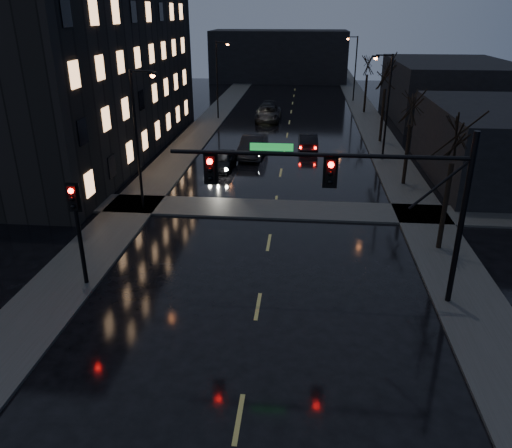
% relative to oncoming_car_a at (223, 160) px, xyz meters
% --- Properties ---
extents(sidewalk_left, '(3.00, 140.00, 0.12)m').
position_rel_oncoming_car_a_xyz_m(sidewalk_left, '(-4.15, 8.52, -0.63)').
color(sidewalk_left, '#2D2D2B').
rests_on(sidewalk_left, ground).
extents(sidewalk_right, '(3.00, 140.00, 0.12)m').
position_rel_oncoming_car_a_xyz_m(sidewalk_right, '(12.85, 8.52, -0.63)').
color(sidewalk_right, '#2D2D2B').
rests_on(sidewalk_right, ground).
extents(sidewalk_cross, '(40.00, 3.00, 0.12)m').
position_rel_oncoming_car_a_xyz_m(sidewalk_cross, '(4.35, -7.98, -0.63)').
color(sidewalk_cross, '#2D2D2B').
rests_on(sidewalk_cross, ground).
extents(apartment_block, '(12.00, 30.00, 12.00)m').
position_rel_oncoming_car_a_xyz_m(apartment_block, '(-12.15, 3.52, 5.31)').
color(apartment_block, black).
rests_on(apartment_block, ground).
extents(commercial_right_near, '(10.00, 14.00, 5.00)m').
position_rel_oncoming_car_a_xyz_m(commercial_right_near, '(19.85, -0.48, 1.81)').
color(commercial_right_near, black).
rests_on(commercial_right_near, ground).
extents(commercial_right_far, '(12.00, 18.00, 6.00)m').
position_rel_oncoming_car_a_xyz_m(commercial_right_far, '(21.35, 21.52, 2.31)').
color(commercial_right_far, black).
rests_on(commercial_right_far, ground).
extents(far_block, '(22.00, 10.00, 8.00)m').
position_rel_oncoming_car_a_xyz_m(far_block, '(1.35, 51.52, 3.31)').
color(far_block, black).
rests_on(far_block, ground).
extents(signal_mast, '(11.11, 0.41, 7.00)m').
position_rel_oncoming_car_a_xyz_m(signal_mast, '(8.20, -17.48, 4.18)').
color(signal_mast, black).
rests_on(signal_mast, ground).
extents(signal_pole_left, '(0.35, 0.41, 4.53)m').
position_rel_oncoming_car_a_xyz_m(signal_pole_left, '(-3.15, -17.49, 2.33)').
color(signal_pole_left, black).
rests_on(signal_pole_left, ground).
extents(tree_near, '(3.52, 3.52, 8.08)m').
position_rel_oncoming_car_a_xyz_m(tree_near, '(12.75, -12.48, 5.53)').
color(tree_near, black).
rests_on(tree_near, ground).
extents(tree_mid_a, '(3.30, 3.30, 7.58)m').
position_rel_oncoming_car_a_xyz_m(tree_mid_a, '(12.75, -2.48, 5.14)').
color(tree_mid_a, black).
rests_on(tree_mid_a, ground).
extents(tree_mid_b, '(3.74, 3.74, 8.59)m').
position_rel_oncoming_car_a_xyz_m(tree_mid_b, '(12.75, 9.52, 5.92)').
color(tree_mid_b, black).
rests_on(tree_mid_b, ground).
extents(tree_far, '(3.43, 3.43, 7.88)m').
position_rel_oncoming_car_a_xyz_m(tree_far, '(12.75, 23.52, 5.38)').
color(tree_far, black).
rests_on(tree_far, ground).
extents(streetlight_l_near, '(1.53, 0.28, 8.00)m').
position_rel_oncoming_car_a_xyz_m(streetlight_l_near, '(-3.23, -8.48, 4.09)').
color(streetlight_l_near, black).
rests_on(streetlight_l_near, ground).
extents(streetlight_l_far, '(1.53, 0.28, 8.00)m').
position_rel_oncoming_car_a_xyz_m(streetlight_l_far, '(-3.23, 18.52, 4.09)').
color(streetlight_l_far, black).
rests_on(streetlight_l_far, ground).
extents(streetlight_r_mid, '(1.53, 0.28, 8.00)m').
position_rel_oncoming_car_a_xyz_m(streetlight_r_mid, '(11.93, 3.52, 4.09)').
color(streetlight_r_mid, black).
rests_on(streetlight_r_mid, ground).
extents(streetlight_r_far, '(1.53, 0.28, 8.00)m').
position_rel_oncoming_car_a_xyz_m(streetlight_r_far, '(11.93, 31.52, 4.09)').
color(streetlight_r_far, black).
rests_on(streetlight_r_far, ground).
extents(oncoming_car_a, '(1.85, 4.11, 1.37)m').
position_rel_oncoming_car_a_xyz_m(oncoming_car_a, '(0.00, 0.00, 0.00)').
color(oncoming_car_a, black).
rests_on(oncoming_car_a, ground).
extents(oncoming_car_b, '(2.14, 5.17, 1.67)m').
position_rel_oncoming_car_a_xyz_m(oncoming_car_b, '(1.86, 3.68, 0.15)').
color(oncoming_car_b, black).
rests_on(oncoming_car_b, ground).
extents(oncoming_car_c, '(2.59, 5.52, 1.53)m').
position_rel_oncoming_car_a_xyz_m(oncoming_car_c, '(2.05, 18.12, 0.08)').
color(oncoming_car_c, black).
rests_on(oncoming_car_c, ground).
extents(oncoming_car_d, '(2.35, 4.59, 1.27)m').
position_rel_oncoming_car_a_xyz_m(oncoming_car_d, '(1.56, 21.71, -0.05)').
color(oncoming_car_d, black).
rests_on(oncoming_car_d, ground).
extents(lead_car, '(1.71, 4.36, 1.41)m').
position_rel_oncoming_car_a_xyz_m(lead_car, '(6.29, 6.38, 0.02)').
color(lead_car, black).
rests_on(lead_car, ground).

